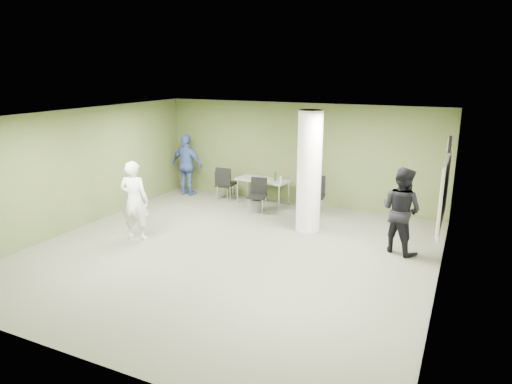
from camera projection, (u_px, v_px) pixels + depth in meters
The scene contains 17 objects.
floor at pixel (230, 252), 9.46m from camera, with size 8.00×8.00×0.00m, color #4B4B3B.
ceiling at pixel (228, 116), 8.72m from camera, with size 8.00×8.00×0.00m, color white.
wall_back at pixel (298, 154), 12.58m from camera, with size 8.00×0.02×2.80m, color #515829.
wall_left at pixel (80, 169), 10.74m from camera, with size 0.02×8.00×2.80m, color #515829.
wall_right_cream at pixel (444, 213), 7.44m from camera, with size 0.02×8.00×2.80m, color beige.
column at pixel (309, 172), 10.42m from camera, with size 0.56×0.56×2.80m, color silver.
whiteboard at pixel (445, 190), 8.49m from camera, with size 0.05×2.30×1.30m.
wall_clock at pixel (450, 145), 8.27m from camera, with size 0.06×0.32×0.32m.
folding_table at pixel (263, 181), 12.64m from camera, with size 1.58×0.85×0.96m.
wastebasket at pixel (257, 205), 12.12m from camera, with size 0.28×0.28×0.33m, color #4C4C4C.
chair_back_left at pixel (225, 181), 13.06m from camera, with size 0.50×0.50×0.98m.
chair_back_right at pixel (223, 183), 13.12m from camera, with size 0.43×0.43×0.85m.
chair_table_left at pixel (258, 192), 12.01m from camera, with size 0.53×0.53×0.91m.
chair_table_right at pixel (315, 192), 11.91m from camera, with size 0.57×0.57×0.98m.
woman_white at pixel (134, 201), 10.00m from camera, with size 0.65×0.42×1.77m, color white.
man_black at pixel (401, 210), 9.27m from camera, with size 0.87×0.68×1.79m, color black.
man_blue at pixel (187, 165), 13.53m from camera, with size 1.07×0.45×1.83m, color #394F8D.
Camera 1 is at (4.25, -7.73, 3.68)m, focal length 32.00 mm.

